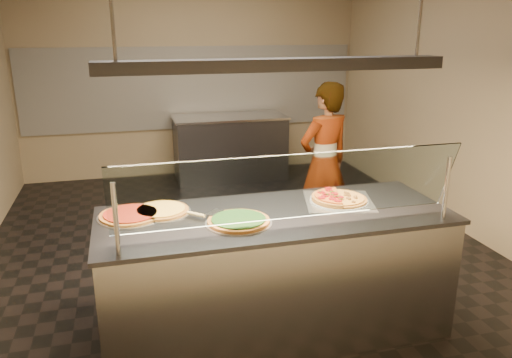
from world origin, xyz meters
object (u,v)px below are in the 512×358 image
object	(u,v)px
pizza_spinach	(239,221)
pizza_tomato	(130,215)
half_pizza_pepperoni	(327,198)
prep_table	(230,147)
perforated_tray	(339,200)
pizza_cheese	(161,210)
sneeze_guard	(293,188)
heat_lamp_housing	(278,65)
half_pizza_sausage	(351,197)
serving_counter	(275,273)
pizza_spatula	(204,213)
worker	(324,163)

from	to	relation	value
pizza_spinach	pizza_tomato	bearing A→B (deg)	156.11
half_pizza_pepperoni	prep_table	bearing A→B (deg)	88.85
perforated_tray	pizza_cheese	bearing A→B (deg)	174.81
sneeze_guard	heat_lamp_housing	distance (m)	0.80
half_pizza_pepperoni	pizza_cheese	xyz separation A→B (m)	(-1.21, 0.12, -0.02)
half_pizza_sausage	perforated_tray	bearing A→B (deg)	178.34
perforated_tray	heat_lamp_housing	xyz separation A→B (m)	(-0.53, -0.12, 1.01)
serving_counter	half_pizza_pepperoni	world-z (taller)	half_pizza_pepperoni
pizza_cheese	pizza_tomato	xyz separation A→B (m)	(-0.21, -0.03, 0.00)
pizza_spatula	pizza_cheese	bearing A→B (deg)	147.22
sneeze_guard	half_pizza_pepperoni	xyz separation A→B (m)	(0.43, 0.46, -0.26)
half_pizza_pepperoni	heat_lamp_housing	distance (m)	1.08
worker	perforated_tray	bearing A→B (deg)	53.66
half_pizza_sausage	pizza_tomato	bearing A→B (deg)	176.87
pizza_spinach	half_pizza_sausage	bearing A→B (deg)	13.37
pizza_spatula	worker	size ratio (longest dim) A/B	0.17
pizza_cheese	heat_lamp_housing	xyz separation A→B (m)	(0.77, -0.24, 1.01)
half_pizza_pepperoni	pizza_cheese	world-z (taller)	half_pizza_pepperoni
serving_counter	heat_lamp_housing	world-z (taller)	heat_lamp_housing
heat_lamp_housing	pizza_spinach	bearing A→B (deg)	-160.42
sneeze_guard	pizza_tomato	xyz separation A→B (m)	(-0.99, 0.55, -0.28)
pizza_spinach	pizza_cheese	distance (m)	0.59
serving_counter	pizza_spatula	xyz separation A→B (m)	(-0.50, 0.06, 0.49)
half_pizza_sausage	heat_lamp_housing	bearing A→B (deg)	-169.63
pizza_cheese	prep_table	bearing A→B (deg)	70.77
half_pizza_sausage	pizza_cheese	bearing A→B (deg)	175.06
heat_lamp_housing	pizza_spatula	bearing A→B (deg)	173.48
pizza_tomato	pizza_spatula	world-z (taller)	pizza_spatula
half_pizza_pepperoni	worker	distance (m)	1.47
perforated_tray	pizza_spatula	xyz separation A→B (m)	(-1.02, -0.06, 0.02)
serving_counter	sneeze_guard	xyz separation A→B (m)	(0.00, -0.34, 0.76)
sneeze_guard	pizza_spinach	distance (m)	0.47
worker	half_pizza_pepperoni	bearing A→B (deg)	50.03
pizza_spinach	pizza_cheese	xyz separation A→B (m)	(-0.48, 0.34, -0.00)
half_pizza_sausage	heat_lamp_housing	size ratio (longest dim) A/B	0.19
sneeze_guard	half_pizza_pepperoni	world-z (taller)	sneeze_guard
pizza_cheese	worker	distance (m)	2.15
half_pizza_sausage	heat_lamp_housing	distance (m)	1.18
serving_counter	pizza_spinach	distance (m)	0.57
sneeze_guard	pizza_spinach	world-z (taller)	sneeze_guard
half_pizza_pepperoni	half_pizza_sausage	xyz separation A→B (m)	(0.20, -0.00, -0.01)
pizza_cheese	pizza_spatula	world-z (taller)	pizza_spatula
serving_counter	pizza_cheese	bearing A→B (deg)	163.02
pizza_cheese	pizza_spatula	size ratio (longest dim) A/B	1.46
pizza_cheese	perforated_tray	bearing A→B (deg)	-5.19
sneeze_guard	half_pizza_pepperoni	distance (m)	0.68
pizza_cheese	prep_table	xyz separation A→B (m)	(1.28, 3.68, -0.48)
pizza_spinach	heat_lamp_housing	xyz separation A→B (m)	(0.29, 0.10, 1.00)
half_pizza_pepperoni	perforated_tray	bearing A→B (deg)	-0.37
half_pizza_sausage	pizza_tomato	xyz separation A→B (m)	(-1.62, 0.09, -0.01)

